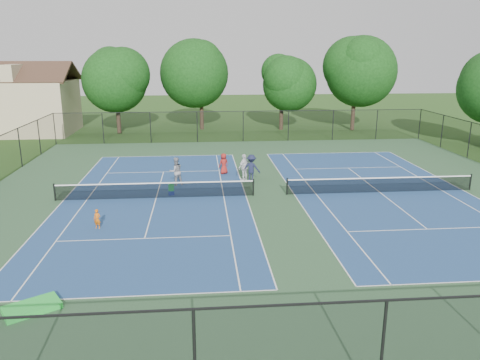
{
  "coord_description": "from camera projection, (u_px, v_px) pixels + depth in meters",
  "views": [
    {
      "loc": [
        -4.26,
        -27.43,
        8.6
      ],
      "look_at": [
        -1.97,
        -1.0,
        1.3
      ],
      "focal_mm": 35.0,
      "sensor_mm": 36.0,
      "label": 1
    }
  ],
  "objects": [
    {
      "name": "perimeter_fence",
      "position": [
        271.0,
        170.0,
        28.56
      ],
      "size": [
        36.08,
        36.08,
        3.02
      ],
      "color": "black",
      "rests_on": "ground"
    },
    {
      "name": "green_tarp",
      "position": [
        32.0,
        307.0,
        16.06
      ],
      "size": [
        2.07,
        1.83,
        0.2
      ],
      "primitive_type": "cube",
      "rotation": [
        0.0,
        0.0,
        0.56
      ],
      "color": "green",
      "rests_on": "ground"
    },
    {
      "name": "court_pad",
      "position": [
        270.0,
        195.0,
        28.98
      ],
      "size": [
        36.0,
        36.0,
        0.01
      ],
      "primitive_type": "cube",
      "color": "#2C4D2B",
      "rests_on": "ground"
    },
    {
      "name": "tree_back_d",
      "position": [
        356.0,
        68.0,
        51.31
      ],
      "size": [
        7.8,
        7.8,
        10.37
      ],
      "color": "#2D2116",
      "rests_on": "ground"
    },
    {
      "name": "bystander_c",
      "position": [
        224.0,
        164.0,
        33.87
      ],
      "size": [
        0.88,
        0.78,
        1.51
      ],
      "primitive_type": "imported",
      "rotation": [
        0.0,
        0.0,
        3.65
      ],
      "color": "maroon",
      "rests_on": "ground"
    },
    {
      "name": "bystander_a",
      "position": [
        244.0,
        167.0,
        32.08
      ],
      "size": [
        1.12,
        1.06,
        1.86
      ],
      "primitive_type": "imported",
      "rotation": [
        0.0,
        0.0,
        3.85
      ],
      "color": "white",
      "rests_on": "ground"
    },
    {
      "name": "instructor",
      "position": [
        176.0,
        171.0,
        30.91
      ],
      "size": [
        1.13,
        1.02,
        1.9
      ],
      "primitive_type": "imported",
      "rotation": [
        0.0,
        0.0,
        3.54
      ],
      "color": "gray",
      "rests_on": "ground"
    },
    {
      "name": "ball_crate",
      "position": [
        171.0,
        193.0,
        29.01
      ],
      "size": [
        0.37,
        0.31,
        0.28
      ],
      "primitive_type": "cube",
      "rotation": [
        0.0,
        0.0,
        0.05
      ],
      "color": "navy",
      "rests_on": "ground"
    },
    {
      "name": "tree_back_c",
      "position": [
        282.0,
        81.0,
        51.96
      ],
      "size": [
        6.0,
        6.0,
        8.4
      ],
      "color": "#2D2116",
      "rests_on": "ground"
    },
    {
      "name": "bystander_b",
      "position": [
        251.0,
        168.0,
        31.8
      ],
      "size": [
        1.39,
        1.09,
        1.89
      ],
      "primitive_type": "imported",
      "rotation": [
        0.0,
        0.0,
        2.77
      ],
      "color": "#1A1E39",
      "rests_on": "ground"
    },
    {
      "name": "child_player",
      "position": [
        97.0,
        219.0,
        23.41
      ],
      "size": [
        0.42,
        0.34,
        1.0
      ],
      "primitive_type": "imported",
      "rotation": [
        0.0,
        0.0,
        -0.31
      ],
      "color": "orange",
      "rests_on": "ground"
    },
    {
      "name": "tree_back_a",
      "position": [
        116.0,
        77.0,
        49.35
      ],
      "size": [
        6.8,
        6.8,
        9.15
      ],
      "color": "#2D2116",
      "rests_on": "ground"
    },
    {
      "name": "ball_hopper",
      "position": [
        171.0,
        187.0,
        28.91
      ],
      "size": [
        0.34,
        0.28,
        0.42
      ],
      "primitive_type": "cube",
      "rotation": [
        0.0,
        0.0,
        0.03
      ],
      "color": "green",
      "rests_on": "ball_crate"
    },
    {
      "name": "ground",
      "position": [
        270.0,
        195.0,
        28.98
      ],
      "size": [
        140.0,
        140.0,
        0.0
      ],
      "primitive_type": "plane",
      "color": "#234716",
      "rests_on": "ground"
    },
    {
      "name": "clapboard_house",
      "position": [
        24.0,
        105.0,
        50.25
      ],
      "size": [
        10.8,
        8.1,
        7.65
      ],
      "color": "tan",
      "rests_on": "ground"
    },
    {
      "name": "tennis_court_right",
      "position": [
        380.0,
        191.0,
        29.54
      ],
      "size": [
        12.0,
        23.83,
        1.07
      ],
      "color": "navy",
      "rests_on": "ground"
    },
    {
      "name": "tree_back_b",
      "position": [
        201.0,
        70.0,
        51.87
      ],
      "size": [
        7.6,
        7.6,
        10.03
      ],
      "color": "#2D2116",
      "rests_on": "ground"
    },
    {
      "name": "tennis_court_left",
      "position": [
        156.0,
        197.0,
        28.37
      ],
      "size": [
        12.0,
        23.83,
        1.07
      ],
      "color": "navy",
      "rests_on": "ground"
    }
  ]
}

